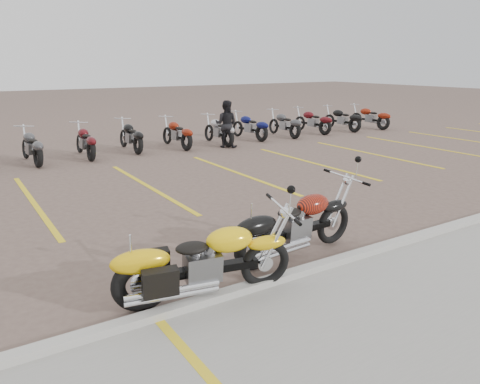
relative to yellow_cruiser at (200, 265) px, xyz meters
name	(u,v)px	position (x,y,z in m)	size (l,w,h in m)	color
ground	(232,235)	(1.60, 1.83, -0.50)	(100.00, 100.00, 0.00)	#6F5A4F
concrete_apron	(457,364)	(1.60, -2.67, -0.49)	(60.00, 5.00, 0.01)	#9E9B93
curb	(303,271)	(1.60, -0.17, -0.44)	(60.00, 0.18, 0.12)	#ADAAA3
parking_stripes	(149,187)	(1.60, 5.83, -0.49)	(38.00, 5.50, 0.01)	yellow
yellow_cruiser	(200,265)	(0.00, 0.00, 0.00)	(2.40, 0.62, 1.00)	black
flame_cruiser	(293,228)	(1.89, 0.44, 0.00)	(2.43, 0.40, 1.00)	black
person_b	(226,124)	(6.15, 9.64, 0.36)	(0.83, 0.65, 1.71)	black
bg_bike_row	(155,135)	(3.74, 10.54, 0.05)	(22.17, 2.02, 1.10)	black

